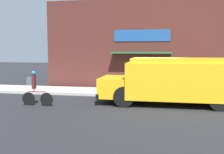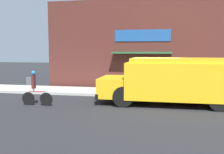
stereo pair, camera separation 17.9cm
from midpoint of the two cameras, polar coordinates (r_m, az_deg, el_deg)
The scene contains 6 objects.
ground_plane at distance 13.88m, azimuth 9.30°, elevation -4.62°, with size 70.00×70.00×0.00m, color #232326.
sidewalk at distance 15.06m, azimuth 9.48°, elevation -3.52°, with size 28.00×2.43×0.14m.
storefront at distance 16.40m, azimuth 9.75°, elevation 6.91°, with size 14.05×0.99×5.66m.
school_bus at distance 12.39m, azimuth 14.20°, elevation -0.62°, with size 6.51×2.85×2.15m.
cyclist at distance 12.37m, azimuth -16.14°, elevation -2.42°, with size 1.47×0.20×1.58m.
trash_bin at distance 15.39m, azimuth 4.85°, elevation -1.42°, with size 0.53×0.53×0.83m.
Camera 2 is at (0.56, -13.62, 2.52)m, focal length 42.00 mm.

